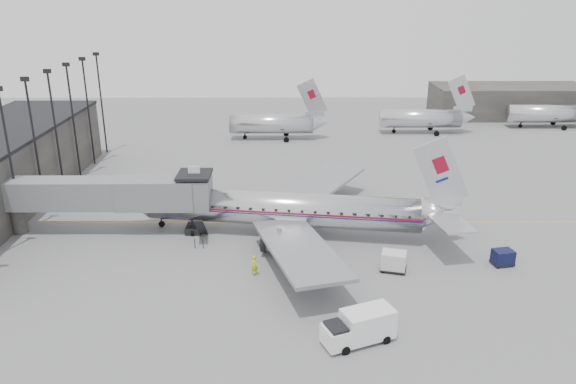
# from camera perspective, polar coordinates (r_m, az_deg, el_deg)

# --- Properties ---
(ground) EXTENTS (160.00, 160.00, 0.00)m
(ground) POSITION_cam_1_polar(r_m,az_deg,el_deg) (55.98, -0.59, -5.54)
(ground) COLOR slate
(ground) RESTS_ON ground
(hangar) EXTENTS (30.00, 12.00, 6.00)m
(hangar) POSITION_cam_1_polar(r_m,az_deg,el_deg) (121.05, 21.62, 8.60)
(hangar) COLOR #32302D
(hangar) RESTS_ON ground
(apron_line) EXTENTS (60.00, 0.15, 0.01)m
(apron_line) POSITION_cam_1_polar(r_m,az_deg,el_deg) (61.50, 2.24, -3.10)
(apron_line) COLOR gold
(apron_line) RESTS_ON ground
(jet_bridge) EXTENTS (21.00, 6.20, 7.10)m
(jet_bridge) POSITION_cam_1_polar(r_m,az_deg,el_deg) (60.17, -16.66, -0.24)
(jet_bridge) COLOR slate
(jet_bridge) RESTS_ON ground
(floodlight_masts) EXTENTS (0.90, 42.25, 15.25)m
(floodlight_masts) POSITION_cam_1_polar(r_m,az_deg,el_deg) (71.08, -23.44, 5.54)
(floodlight_masts) COLOR black
(floodlight_masts) RESTS_ON ground
(distant_aircraft_near) EXTENTS (16.39, 3.20, 10.26)m
(distant_aircraft_near) POSITION_cam_1_polar(r_m,az_deg,el_deg) (94.96, -1.58, 7.01)
(distant_aircraft_near) COLOR silver
(distant_aircraft_near) RESTS_ON ground
(distant_aircraft_mid) EXTENTS (16.39, 3.20, 10.26)m
(distant_aircraft_mid) POSITION_cam_1_polar(r_m,az_deg,el_deg) (101.68, 13.41, 7.35)
(distant_aircraft_mid) COLOR silver
(distant_aircraft_mid) RESTS_ON ground
(distant_aircraft_far) EXTENTS (16.39, 3.20, 10.26)m
(distant_aircraft_far) POSITION_cam_1_polar(r_m,az_deg,el_deg) (113.36, 24.91, 7.31)
(distant_aircraft_far) COLOR silver
(distant_aircraft_far) RESTS_ON ground
(airliner) EXTENTS (35.05, 32.26, 11.13)m
(airliner) POSITION_cam_1_polar(r_m,az_deg,el_deg) (57.51, 0.11, -1.77)
(airliner) COLOR silver
(airliner) RESTS_ON ground
(service_van) EXTENTS (5.64, 3.87, 2.48)m
(service_van) POSITION_cam_1_polar(r_m,az_deg,el_deg) (41.71, 7.26, -13.41)
(service_van) COLOR white
(service_van) RESTS_ON ground
(baggage_cart_navy) EXTENTS (2.14, 1.79, 1.49)m
(baggage_cart_navy) POSITION_cam_1_polar(r_m,az_deg,el_deg) (55.74, 20.99, -6.19)
(baggage_cart_navy) COLOR black
(baggage_cart_navy) RESTS_ON ground
(baggage_cart_white) EXTENTS (2.66, 2.27, 1.80)m
(baggage_cart_white) POSITION_cam_1_polar(r_m,az_deg,el_deg) (51.92, 10.68, -6.90)
(baggage_cart_white) COLOR silver
(baggage_cart_white) RESTS_ON ground
(ramp_worker) EXTENTS (0.84, 0.76, 1.94)m
(ramp_worker) POSITION_cam_1_polar(r_m,az_deg,el_deg) (50.25, -3.41, -7.50)
(ramp_worker) COLOR #B8D318
(ramp_worker) RESTS_ON ground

